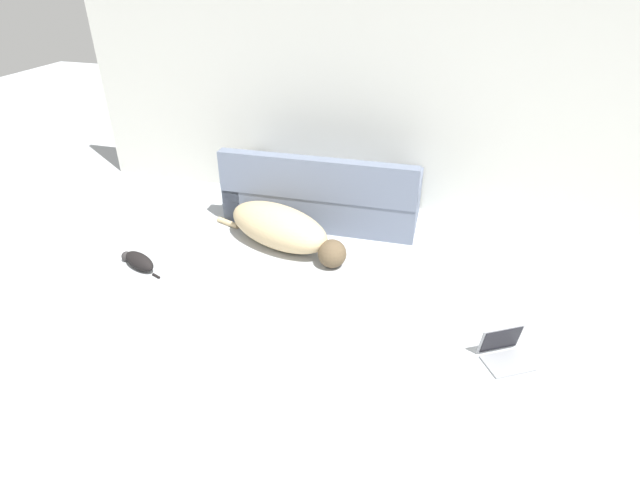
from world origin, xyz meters
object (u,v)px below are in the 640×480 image
(dog, at_px, (282,229))
(laptop_open, at_px, (503,349))
(couch, at_px, (323,197))
(cat, at_px, (138,261))

(dog, distance_m, laptop_open, 2.37)
(couch, height_order, cat, couch)
(dog, height_order, cat, dog)
(couch, distance_m, dog, 0.77)
(laptop_open, bearing_deg, dog, 122.33)
(couch, distance_m, cat, 2.06)
(laptop_open, bearing_deg, couch, 105.48)
(cat, bearing_deg, dog, -125.75)
(cat, relative_size, laptop_open, 1.26)
(couch, xyz_separation_m, laptop_open, (1.90, -1.79, -0.18))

